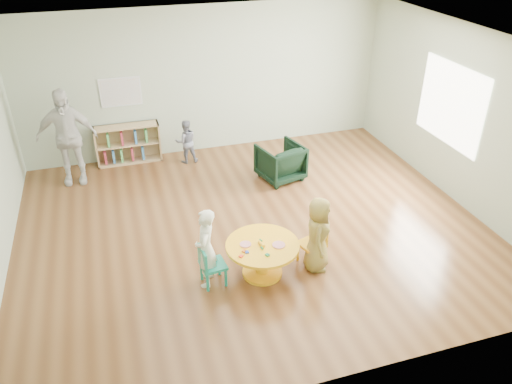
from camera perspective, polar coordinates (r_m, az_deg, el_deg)
room at (r=6.87m, az=-0.46°, el=9.25°), size 7.10×7.00×2.80m
activity_table at (r=6.63m, az=0.74°, el=-7.05°), size 0.97×0.97×0.53m
kid_chair_left at (r=6.51m, az=-5.30°, el=-8.26°), size 0.35×0.35×0.58m
kid_chair_right at (r=6.92m, az=6.65°, el=-5.68°), size 0.40×0.40×0.59m
bookshelf at (r=9.85m, az=-14.48°, el=5.35°), size 1.20×0.30×0.75m
alphabet_poster at (r=9.61m, az=-15.22°, el=10.98°), size 0.74×0.01×0.54m
armchair at (r=8.94m, az=2.81°, el=3.45°), size 0.87×0.88×0.66m
child_left at (r=6.39m, az=-5.76°, el=-6.42°), size 0.39×0.47×1.11m
child_right at (r=6.68m, az=7.07°, el=-4.83°), size 0.52×0.62×1.08m
toddler at (r=9.58m, az=-8.00°, el=5.73°), size 0.42×0.33×0.85m
adult_caretaker at (r=9.20m, az=-20.80°, el=5.89°), size 1.04×0.50×1.72m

